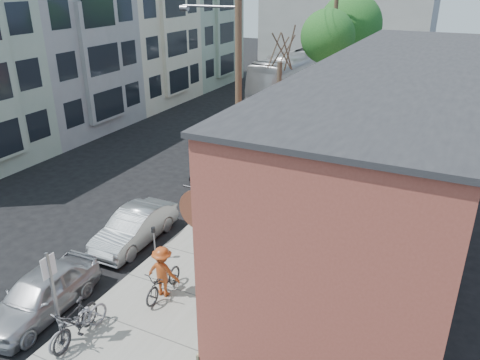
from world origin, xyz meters
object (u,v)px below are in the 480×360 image
at_px(tree_leafy_mid, 328,37).
at_px(cyclist, 163,272).
at_px(parked_bike_a, 75,322).
at_px(car_3, 274,125).
at_px(bus, 295,73).
at_px(car_0, 40,294).
at_px(patio_chair_b, 236,294).
at_px(patron_green, 233,260).
at_px(tree_leafy_far, 350,25).
at_px(patron_grey, 218,313).
at_px(parked_bike_b, 79,323).
at_px(parking_meter_near, 154,238).
at_px(car_4, 304,105).
at_px(car_1, 135,227).
at_px(patio_chair_a, 217,322).
at_px(sign_post, 53,290).
at_px(parking_meter_far, 274,143).
at_px(tree_bare, 278,116).
at_px(car_2, 230,157).
at_px(utility_pole_near, 237,77).

bearing_deg(tree_leafy_mid, cyclist, -87.42).
distance_m(parked_bike_a, car_3, 18.99).
distance_m(car_3, bus, 12.57).
xyz_separation_m(tree_leafy_mid, car_0, (-2.00, -21.84, -5.14)).
distance_m(patio_chair_b, patron_green, 1.36).
xyz_separation_m(tree_leafy_far, patron_grey, (3.25, -26.30, -5.10)).
bearing_deg(tree_leafy_far, patron_green, -84.04).
relative_size(tree_leafy_mid, parked_bike_b, 3.72).
bearing_deg(patio_chair_b, cyclist, -169.94).
relative_size(tree_leafy_mid, car_3, 1.26).
bearing_deg(tree_leafy_far, tree_leafy_mid, -90.00).
distance_m(parking_meter_near, patron_grey, 4.50).
distance_m(patron_green, car_4, 20.79).
relative_size(tree_leafy_mid, parked_bike_a, 3.89).
relative_size(tree_leafy_far, patron_grey, 5.34).
height_order(tree_leafy_far, car_1, tree_leafy_far).
distance_m(patio_chair_a, patron_green, 2.60).
height_order(sign_post, parking_meter_near, sign_post).
xyz_separation_m(sign_post, patio_chair_b, (3.61, 3.38, -1.24)).
bearing_deg(parking_meter_near, parked_bike_b, -83.62).
distance_m(parking_meter_far, car_0, 14.87).
bearing_deg(sign_post, parking_meter_near, 91.28).
relative_size(parking_meter_near, patio_chair_a, 1.41).
relative_size(patio_chair_a, patron_grey, 0.58).
relative_size(tree_bare, patron_green, 3.46).
xyz_separation_m(parked_bike_a, car_2, (-1.86, 12.87, 0.04)).
bearing_deg(patio_chair_a, parking_meter_near, 158.03).
height_order(patron_grey, parked_bike_b, patron_grey).
xyz_separation_m(patio_chair_a, parked_bike_a, (-3.36, -1.80, 0.13)).
bearing_deg(tree_leafy_far, car_2, -97.48).
height_order(parking_meter_near, patron_grey, patron_grey).
height_order(tree_bare, patron_green, tree_bare).
bearing_deg(car_3, cyclist, -79.97).
distance_m(car_0, car_3, 18.38).
bearing_deg(utility_pole_near, patio_chair_a, -67.29).
height_order(car_0, car_1, car_0).
bearing_deg(utility_pole_near, parked_bike_b, -88.22).
relative_size(utility_pole_near, car_2, 1.92).
bearing_deg(tree_leafy_far, parking_meter_far, -92.46).
distance_m(patio_chair_a, bus, 30.43).
bearing_deg(utility_pole_near, parked_bike_a, -88.50).
bearing_deg(tree_bare, car_0, -98.26).
bearing_deg(sign_post, utility_pole_near, 89.78).
bearing_deg(car_4, car_3, -85.75).
distance_m(utility_pole_near, tree_leafy_far, 17.64).
bearing_deg(patio_chair_a, tree_bare, 115.17).
relative_size(patio_chair_b, parked_bike_b, 0.44).
relative_size(parking_meter_far, patio_chair_b, 1.41).
bearing_deg(sign_post, tree_leafy_mid, 88.86).
xyz_separation_m(patio_chair_a, car_2, (-5.23, 11.07, 0.17)).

